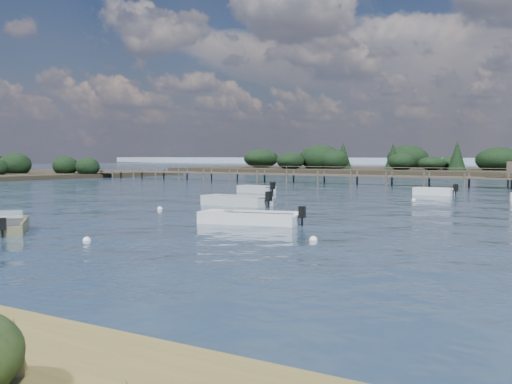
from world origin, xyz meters
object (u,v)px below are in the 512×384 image
Objects in this scene: tender_far_white at (434,193)px; dinghy_mid_grey at (236,203)px; dinghy_mid_white_a at (249,220)px; jetty at (290,175)px; dinghy_near_olive at (8,228)px; tender_far_grey at (256,191)px.

tender_far_white is 0.71× the size of dinghy_mid_grey.
dinghy_mid_white_a is 0.08× the size of jetty.
dinghy_near_olive is at bearing -72.59° from jetty.
tender_far_white is at bearing -33.13° from jetty.
tender_far_white is (6.99, 35.54, 0.04)m from dinghy_near_olive.
dinghy_mid_white_a is at bearing 51.15° from dinghy_near_olive.
tender_far_white reaches higher than dinghy_near_olive.
dinghy_mid_white_a reaches higher than dinghy_near_olive.
tender_far_grey is 14.78m from dinghy_mid_grey.
jetty is (-22.66, 41.91, 0.83)m from dinghy_mid_white_a.
jetty is (-8.51, 20.15, 0.81)m from tender_far_grey.
dinghy_near_olive is 17.30m from dinghy_mid_grey.
tender_far_grey is 21.89m from jetty.
tender_far_grey is 0.76× the size of dinghy_mid_white_a.
dinghy_mid_white_a is at bearing -90.28° from tender_far_white.
dinghy_mid_grey reaches higher than tender_far_grey.
jetty is at bearing 146.87° from tender_far_white.
dinghy_near_olive is 0.80× the size of dinghy_mid_grey.
jetty is (-22.80, 14.88, 0.81)m from tender_far_white.
dinghy_mid_grey is (7.10, -12.97, -0.00)m from tender_far_grey.
jetty is at bearing 118.41° from dinghy_mid_white_a.
dinghy_mid_grey reaches higher than tender_far_white.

